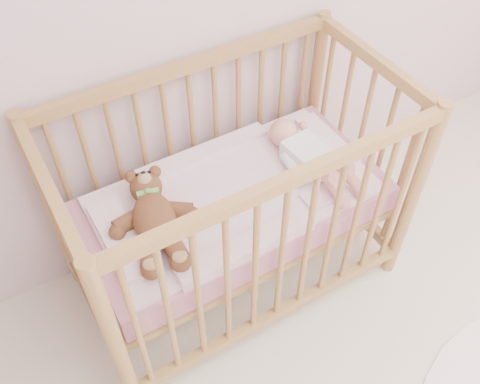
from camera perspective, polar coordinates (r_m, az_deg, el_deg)
crib at (r=2.19m, az=-0.66°, el=-1.27°), size 1.36×0.76×1.00m
mattress at (r=2.20m, az=-0.66°, el=-1.52°), size 1.22×0.62×0.13m
blanket at (r=2.15m, az=-0.68°, el=-0.22°), size 1.10×0.58×0.06m
baby at (r=2.22m, az=7.33°, el=4.12°), size 0.32×0.57×0.13m
teddy_bear at (r=1.98m, az=-9.14°, el=-2.74°), size 0.46×0.57×0.14m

